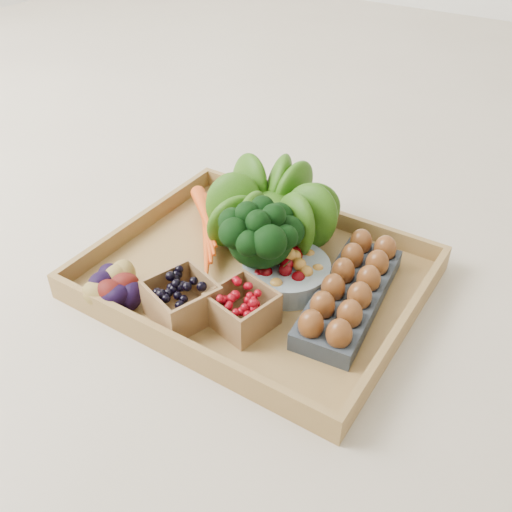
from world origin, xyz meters
The scene contains 10 objects.
ground centered at (0.00, 0.00, 0.00)m, with size 4.00×4.00×0.00m, color beige.
tray centered at (0.00, 0.00, 0.01)m, with size 0.55×0.45×0.01m, color #9F7A42.
carrots centered at (-0.14, 0.05, 0.04)m, with size 0.20×0.14×0.05m, color #E54F16, non-canonical shape.
lettuce centered at (-0.04, 0.11, 0.10)m, with size 0.16×0.16×0.16m, color #214C0C.
broccoli centered at (0.01, 0.00, 0.07)m, with size 0.14×0.14×0.11m, color black, non-canonical shape.
cherry_bowl centered at (0.05, 0.02, 0.04)m, with size 0.15×0.15×0.04m, color #8C9EA5.
egg_carton centered at (0.17, 0.02, 0.03)m, with size 0.10×0.28×0.03m, color #353B44.
potatoes centered at (-0.17, -0.18, 0.05)m, with size 0.13×0.13×0.07m, color #470E0B, non-canonical shape.
punnet_blackberry centered at (-0.05, -0.15, 0.05)m, with size 0.10×0.10×0.07m, color black.
punnet_raspberry centered at (0.05, -0.11, 0.05)m, with size 0.09×0.09×0.06m, color maroon.
Camera 1 is at (0.42, -0.66, 0.66)m, focal length 40.00 mm.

